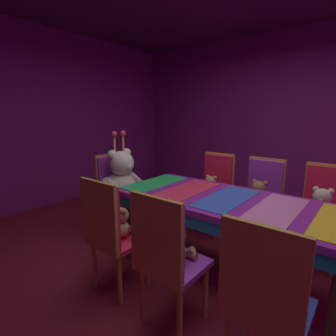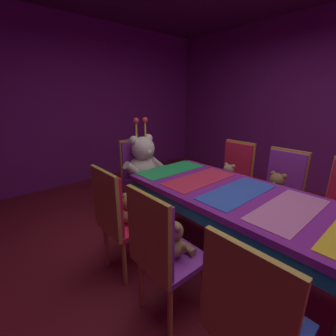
{
  "view_description": "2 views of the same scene",
  "coord_description": "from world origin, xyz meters",
  "px_view_note": "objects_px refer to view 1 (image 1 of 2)",
  "views": [
    {
      "loc": [
        -2.04,
        -0.97,
        1.47
      ],
      "look_at": [
        0.07,
        0.73,
        0.91
      ],
      "focal_mm": 27.87,
      "sensor_mm": 36.0,
      "label": 1
    },
    {
      "loc": [
        -1.63,
        -0.97,
        1.52
      ],
      "look_at": [
        0.04,
        0.95,
        0.73
      ],
      "focal_mm": 24.43,
      "sensor_mm": 36.0,
      "label": 2
    }
  ],
  "objects_px": {
    "chair_left_1": "(164,251)",
    "teddy_left_2": "(122,224)",
    "teddy_left_0": "(273,280)",
    "chair_right_2": "(216,184)",
    "teddy_right_0": "(321,207)",
    "banquet_table": "(227,208)",
    "chair_right_1": "(263,193)",
    "teddy_right_1": "(258,196)",
    "king_teddy_bear": "(123,177)",
    "teddy_left_1": "(177,246)",
    "teddy_right_2": "(210,188)",
    "throne_chair": "(114,185)",
    "chair_left_2": "(108,227)",
    "chair_left_0": "(264,294)",
    "chair_right_0": "(324,203)"
  },
  "relations": [
    {
      "from": "chair_left_0",
      "to": "teddy_right_2",
      "type": "bearing_deg",
      "value": 37.48
    },
    {
      "from": "teddy_right_0",
      "to": "king_teddy_bear",
      "type": "height_order",
      "value": "king_teddy_bear"
    },
    {
      "from": "banquet_table",
      "to": "chair_left_2",
      "type": "height_order",
      "value": "chair_left_2"
    },
    {
      "from": "chair_right_2",
      "to": "throne_chair",
      "type": "xyz_separation_m",
      "value": [
        -0.85,
        0.97,
        0.0
      ]
    },
    {
      "from": "teddy_left_1",
      "to": "chair_right_0",
      "type": "height_order",
      "value": "chair_right_0"
    },
    {
      "from": "chair_left_1",
      "to": "teddy_right_2",
      "type": "height_order",
      "value": "chair_left_1"
    },
    {
      "from": "chair_left_1",
      "to": "teddy_left_1",
      "type": "bearing_deg",
      "value": 0.0
    },
    {
      "from": "teddy_left_2",
      "to": "throne_chair",
      "type": "distance_m",
      "value": 1.17
    },
    {
      "from": "king_teddy_bear",
      "to": "teddy_left_0",
      "type": "bearing_deg",
      "value": -19.49
    },
    {
      "from": "chair_right_1",
      "to": "teddy_left_1",
      "type": "bearing_deg",
      "value": -1.99
    },
    {
      "from": "banquet_table",
      "to": "teddy_left_0",
      "type": "bearing_deg",
      "value": -138.55
    },
    {
      "from": "chair_right_0",
      "to": "chair_right_1",
      "type": "height_order",
      "value": "same"
    },
    {
      "from": "teddy_left_1",
      "to": "chair_right_0",
      "type": "distance_m",
      "value": 1.71
    },
    {
      "from": "chair_left_2",
      "to": "teddy_left_2",
      "type": "bearing_deg",
      "value": 0.0
    },
    {
      "from": "chair_right_2",
      "to": "king_teddy_bear",
      "type": "xyz_separation_m",
      "value": [
        -0.85,
        0.8,
        0.12
      ]
    },
    {
      "from": "chair_left_1",
      "to": "throne_chair",
      "type": "xyz_separation_m",
      "value": [
        0.85,
        1.52,
        0.0
      ]
    },
    {
      "from": "chair_right_1",
      "to": "chair_left_2",
      "type": "bearing_deg",
      "value": -20.72
    },
    {
      "from": "chair_right_1",
      "to": "throne_chair",
      "type": "height_order",
      "value": "same"
    },
    {
      "from": "teddy_right_1",
      "to": "teddy_left_0",
      "type": "bearing_deg",
      "value": 22.96
    },
    {
      "from": "teddy_left_2",
      "to": "king_teddy_bear",
      "type": "xyz_separation_m",
      "value": [
        0.7,
        0.77,
        0.15
      ]
    },
    {
      "from": "chair_right_2",
      "to": "teddy_right_2",
      "type": "height_order",
      "value": "chair_right_2"
    },
    {
      "from": "teddy_left_0",
      "to": "chair_right_2",
      "type": "xyz_separation_m",
      "value": [
        1.56,
        1.2,
        0.0
      ]
    },
    {
      "from": "banquet_table",
      "to": "king_teddy_bear",
      "type": "relative_size",
      "value": 2.46
    },
    {
      "from": "teddy_left_2",
      "to": "king_teddy_bear",
      "type": "bearing_deg",
      "value": 47.86
    },
    {
      "from": "chair_left_1",
      "to": "teddy_right_2",
      "type": "bearing_deg",
      "value": 19.36
    },
    {
      "from": "chair_right_1",
      "to": "throne_chair",
      "type": "distance_m",
      "value": 1.79
    },
    {
      "from": "teddy_left_0",
      "to": "chair_right_2",
      "type": "distance_m",
      "value": 1.97
    },
    {
      "from": "chair_left_1",
      "to": "teddy_right_0",
      "type": "distance_m",
      "value": 1.7
    },
    {
      "from": "teddy_left_2",
      "to": "teddy_right_2",
      "type": "distance_m",
      "value": 1.41
    },
    {
      "from": "teddy_left_1",
      "to": "teddy_right_1",
      "type": "relative_size",
      "value": 0.86
    },
    {
      "from": "teddy_left_2",
      "to": "teddy_right_2",
      "type": "relative_size",
      "value": 0.96
    },
    {
      "from": "banquet_table",
      "to": "chair_right_1",
      "type": "distance_m",
      "value": 0.85
    },
    {
      "from": "chair_left_0",
      "to": "chair_right_0",
      "type": "bearing_deg",
      "value": -0.11
    },
    {
      "from": "chair_right_0",
      "to": "teddy_right_1",
      "type": "bearing_deg",
      "value": -74.62
    },
    {
      "from": "teddy_right_1",
      "to": "king_teddy_bear",
      "type": "bearing_deg",
      "value": -63.53
    },
    {
      "from": "banquet_table",
      "to": "teddy_left_1",
      "type": "height_order",
      "value": "banquet_table"
    },
    {
      "from": "chair_left_0",
      "to": "teddy_right_2",
      "type": "relative_size",
      "value": 3.42
    },
    {
      "from": "teddy_left_0",
      "to": "teddy_right_1",
      "type": "bearing_deg",
      "value": 22.96
    },
    {
      "from": "chair_left_0",
      "to": "teddy_right_1",
      "type": "height_order",
      "value": "chair_left_0"
    },
    {
      "from": "teddy_left_1",
      "to": "chair_right_1",
      "type": "distance_m",
      "value": 1.56
    },
    {
      "from": "king_teddy_bear",
      "to": "chair_right_2",
      "type": "bearing_deg",
      "value": 46.68
    },
    {
      "from": "chair_left_1",
      "to": "teddy_right_2",
      "type": "distance_m",
      "value": 1.66
    },
    {
      "from": "teddy_left_2",
      "to": "throne_chair",
      "type": "height_order",
      "value": "throne_chair"
    },
    {
      "from": "teddy_left_2",
      "to": "teddy_right_2",
      "type": "xyz_separation_m",
      "value": [
        1.41,
        -0.03,
        0.0
      ]
    },
    {
      "from": "chair_right_0",
      "to": "throne_chair",
      "type": "xyz_separation_m",
      "value": [
        -0.87,
        2.17,
        0.0
      ]
    },
    {
      "from": "chair_left_2",
      "to": "chair_left_1",
      "type": "bearing_deg",
      "value": -91.28
    },
    {
      "from": "chair_left_1",
      "to": "teddy_left_2",
      "type": "bearing_deg",
      "value": 75.11
    },
    {
      "from": "chair_right_1",
      "to": "king_teddy_bear",
      "type": "distance_m",
      "value": 1.65
    },
    {
      "from": "chair_left_1",
      "to": "king_teddy_bear",
      "type": "distance_m",
      "value": 1.6
    },
    {
      "from": "teddy_left_0",
      "to": "teddy_right_0",
      "type": "relative_size",
      "value": 0.94
    }
  ]
}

